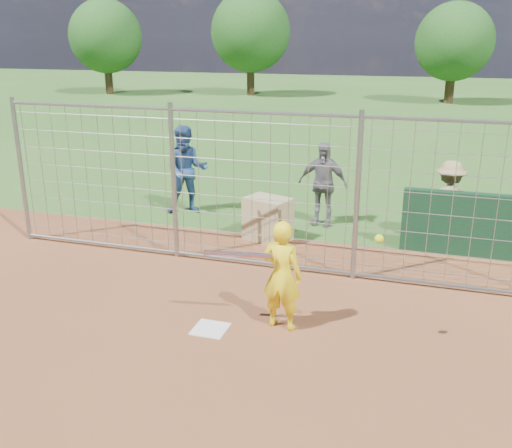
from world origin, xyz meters
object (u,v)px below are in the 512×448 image
(batter, at_px, (282,275))
(equipment_bin, at_px, (268,219))
(bystander_c, at_px, (448,202))
(bystander_a, at_px, (187,170))
(bystander_b, at_px, (322,184))

(batter, xyz_separation_m, equipment_bin, (-1.11, 3.16, -0.33))
(batter, xyz_separation_m, bystander_c, (2.01, 4.00, 0.03))
(equipment_bin, bearing_deg, bystander_a, 170.50)
(bystander_a, bearing_deg, batter, -75.69)
(batter, distance_m, equipment_bin, 3.37)
(bystander_b, xyz_separation_m, bystander_c, (2.37, -0.36, -0.08))
(bystander_b, xyz_separation_m, equipment_bin, (-0.76, -1.21, -0.43))
(batter, xyz_separation_m, bystander_a, (-3.22, 4.28, 0.20))
(bystander_a, distance_m, bystander_c, 5.24)
(equipment_bin, bearing_deg, bystander_c, 33.70)
(batter, bearing_deg, bystander_c, -109.38)
(bystander_b, relative_size, bystander_c, 1.10)
(batter, distance_m, bystander_c, 4.48)
(batter, height_order, bystander_c, bystander_c)
(bystander_c, bearing_deg, batter, 55.78)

